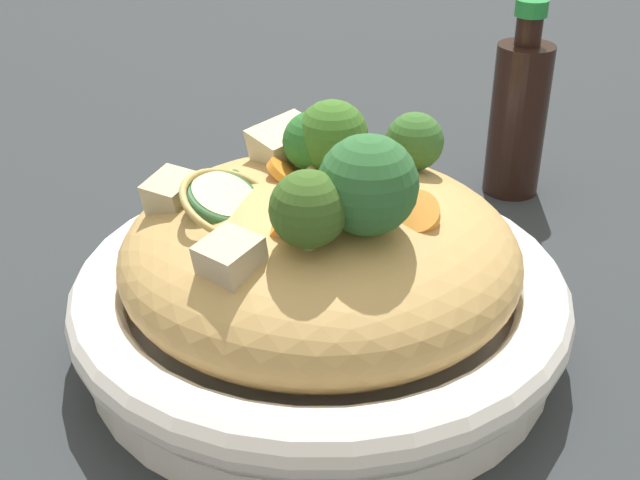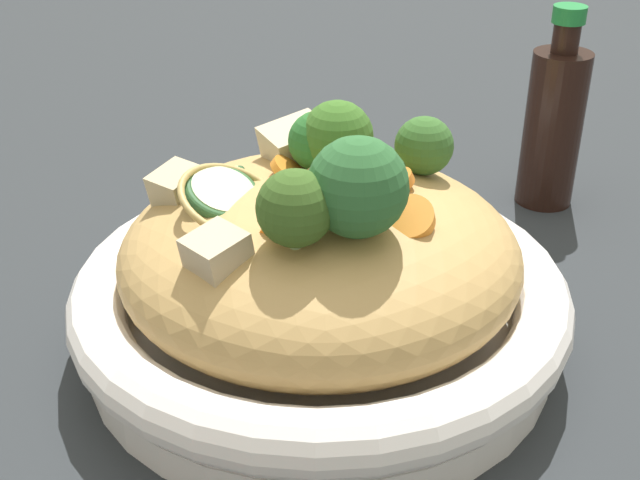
# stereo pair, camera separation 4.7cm
# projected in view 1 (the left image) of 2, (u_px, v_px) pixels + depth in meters

# --- Properties ---
(ground_plane) EXTENTS (3.00, 3.00, 0.00)m
(ground_plane) POSITION_uv_depth(u_px,v_px,m) (320.00, 341.00, 0.50)
(ground_plane) COLOR #282C2F
(serving_bowl) EXTENTS (0.29, 0.29, 0.05)m
(serving_bowl) POSITION_uv_depth(u_px,v_px,m) (320.00, 303.00, 0.49)
(serving_bowl) COLOR white
(serving_bowl) RESTS_ON ground_plane
(noodle_heap) EXTENTS (0.23, 0.23, 0.09)m
(noodle_heap) POSITION_uv_depth(u_px,v_px,m) (320.00, 253.00, 0.47)
(noodle_heap) COLOR tan
(noodle_heap) RESTS_ON serving_bowl
(broccoli_florets) EXTENTS (0.16, 0.12, 0.06)m
(broccoli_florets) POSITION_uv_depth(u_px,v_px,m) (350.00, 169.00, 0.43)
(broccoli_florets) COLOR #9AB36E
(broccoli_florets) RESTS_ON serving_bowl
(carrot_coins) EXTENTS (0.13, 0.11, 0.03)m
(carrot_coins) POSITION_uv_depth(u_px,v_px,m) (354.00, 191.00, 0.45)
(carrot_coins) COLOR orange
(carrot_coins) RESTS_ON serving_bowl
(zucchini_slices) EXTENTS (0.15, 0.07, 0.04)m
(zucchini_slices) POSITION_uv_depth(u_px,v_px,m) (241.00, 175.00, 0.48)
(zucchini_slices) COLOR beige
(zucchini_slices) RESTS_ON serving_bowl
(chicken_chunks) EXTENTS (0.16, 0.10, 0.04)m
(chicken_chunks) POSITION_uv_depth(u_px,v_px,m) (254.00, 178.00, 0.47)
(chicken_chunks) COLOR beige
(chicken_chunks) RESTS_ON serving_bowl
(soy_sauce_bottle) EXTENTS (0.04, 0.04, 0.16)m
(soy_sauce_bottle) POSITION_uv_depth(u_px,v_px,m) (518.00, 115.00, 0.65)
(soy_sauce_bottle) COLOR black
(soy_sauce_bottle) RESTS_ON ground_plane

